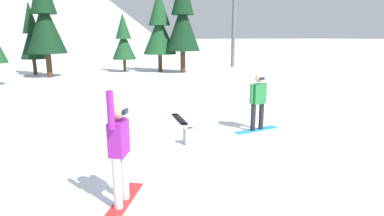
{
  "coord_description": "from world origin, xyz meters",
  "views": [
    {
      "loc": [
        -3.52,
        -6.33,
        2.83
      ],
      "look_at": [
        -0.29,
        1.12,
        1.0
      ],
      "focal_mm": 29.61,
      "sensor_mm": 36.0,
      "label": 1
    }
  ],
  "objects_px": {
    "snowboarder_midground": "(258,101)",
    "pine_tree_young": "(44,17)",
    "loose_snowboard_far_spare": "(179,119)",
    "ski_lift_tower": "(234,4)",
    "pine_tree_broad": "(124,40)",
    "snowboarder_foreground": "(119,151)",
    "pine_tree_tall": "(183,17)",
    "pine_tree_slender": "(159,27)",
    "pine_tree_twin": "(31,35)",
    "backpack_grey": "(190,136)"
  },
  "relations": [
    {
      "from": "snowboarder_midground",
      "to": "pine_tree_young",
      "type": "xyz_separation_m",
      "value": [
        -5.93,
        16.9,
        3.26
      ]
    },
    {
      "from": "loose_snowboard_far_spare",
      "to": "ski_lift_tower",
      "type": "distance_m",
      "value": 21.37
    },
    {
      "from": "pine_tree_broad",
      "to": "snowboarder_midground",
      "type": "bearing_deg",
      "value": -89.2
    },
    {
      "from": "snowboarder_foreground",
      "to": "ski_lift_tower",
      "type": "relative_size",
      "value": 0.2
    },
    {
      "from": "snowboarder_foreground",
      "to": "pine_tree_broad",
      "type": "height_order",
      "value": "pine_tree_broad"
    },
    {
      "from": "pine_tree_tall",
      "to": "pine_tree_young",
      "type": "height_order",
      "value": "pine_tree_tall"
    },
    {
      "from": "snowboarder_midground",
      "to": "pine_tree_slender",
      "type": "height_order",
      "value": "pine_tree_slender"
    },
    {
      "from": "pine_tree_broad",
      "to": "pine_tree_young",
      "type": "relative_size",
      "value": 0.61
    },
    {
      "from": "snowboarder_foreground",
      "to": "loose_snowboard_far_spare",
      "type": "height_order",
      "value": "snowboarder_foreground"
    },
    {
      "from": "pine_tree_slender",
      "to": "snowboarder_foreground",
      "type": "bearing_deg",
      "value": -109.61
    },
    {
      "from": "snowboarder_midground",
      "to": "ski_lift_tower",
      "type": "relative_size",
      "value": 0.17
    },
    {
      "from": "snowboarder_midground",
      "to": "pine_tree_tall",
      "type": "bearing_deg",
      "value": 76.18
    },
    {
      "from": "snowboarder_foreground",
      "to": "pine_tree_twin",
      "type": "height_order",
      "value": "pine_tree_twin"
    },
    {
      "from": "backpack_grey",
      "to": "pine_tree_young",
      "type": "bearing_deg",
      "value": 101.54
    },
    {
      "from": "snowboarder_midground",
      "to": "pine_tree_tall",
      "type": "height_order",
      "value": "pine_tree_tall"
    },
    {
      "from": "loose_snowboard_far_spare",
      "to": "pine_tree_tall",
      "type": "height_order",
      "value": "pine_tree_tall"
    },
    {
      "from": "pine_tree_slender",
      "to": "pine_tree_young",
      "type": "height_order",
      "value": "pine_tree_young"
    },
    {
      "from": "snowboarder_midground",
      "to": "snowboarder_foreground",
      "type": "bearing_deg",
      "value": -149.33
    },
    {
      "from": "pine_tree_young",
      "to": "loose_snowboard_far_spare",
      "type": "bearing_deg",
      "value": -74.02
    },
    {
      "from": "pine_tree_tall",
      "to": "pine_tree_young",
      "type": "bearing_deg",
      "value": 174.41
    },
    {
      "from": "pine_tree_tall",
      "to": "loose_snowboard_far_spare",
      "type": "bearing_deg",
      "value": -112.31
    },
    {
      "from": "snowboarder_foreground",
      "to": "snowboarder_midground",
      "type": "height_order",
      "value": "snowboarder_foreground"
    },
    {
      "from": "pine_tree_broad",
      "to": "pine_tree_slender",
      "type": "bearing_deg",
      "value": -20.47
    },
    {
      "from": "snowboarder_midground",
      "to": "pine_tree_young",
      "type": "distance_m",
      "value": 18.2
    },
    {
      "from": "pine_tree_young",
      "to": "ski_lift_tower",
      "type": "bearing_deg",
      "value": 6.98
    },
    {
      "from": "pine_tree_tall",
      "to": "ski_lift_tower",
      "type": "relative_size",
      "value": 0.76
    },
    {
      "from": "snowboarder_midground",
      "to": "ski_lift_tower",
      "type": "height_order",
      "value": "ski_lift_tower"
    },
    {
      "from": "pine_tree_broad",
      "to": "pine_tree_young",
      "type": "bearing_deg",
      "value": -164.88
    },
    {
      "from": "snowboarder_foreground",
      "to": "pine_tree_slender",
      "type": "bearing_deg",
      "value": 70.39
    },
    {
      "from": "pine_tree_young",
      "to": "pine_tree_tall",
      "type": "bearing_deg",
      "value": -5.59
    },
    {
      "from": "pine_tree_tall",
      "to": "ski_lift_tower",
      "type": "distance_m",
      "value": 7.17
    },
    {
      "from": "pine_tree_tall",
      "to": "snowboarder_foreground",
      "type": "bearing_deg",
      "value": -114.76
    },
    {
      "from": "ski_lift_tower",
      "to": "pine_tree_broad",
      "type": "bearing_deg",
      "value": -177.55
    },
    {
      "from": "snowboarder_midground",
      "to": "loose_snowboard_far_spare",
      "type": "xyz_separation_m",
      "value": [
        -1.72,
        2.18,
        -0.89
      ]
    },
    {
      "from": "loose_snowboard_far_spare",
      "to": "pine_tree_slender",
      "type": "bearing_deg",
      "value": 74.57
    },
    {
      "from": "backpack_grey",
      "to": "pine_tree_tall",
      "type": "height_order",
      "value": "pine_tree_tall"
    },
    {
      "from": "backpack_grey",
      "to": "pine_tree_tall",
      "type": "relative_size",
      "value": 0.06
    },
    {
      "from": "snowboarder_foreground",
      "to": "ski_lift_tower",
      "type": "bearing_deg",
      "value": 55.33
    },
    {
      "from": "snowboarder_foreground",
      "to": "pine_tree_slender",
      "type": "relative_size",
      "value": 0.31
    },
    {
      "from": "pine_tree_slender",
      "to": "loose_snowboard_far_spare",
      "type": "bearing_deg",
      "value": -105.43
    },
    {
      "from": "pine_tree_young",
      "to": "ski_lift_tower",
      "type": "xyz_separation_m",
      "value": [
        16.21,
        1.98,
        1.66
      ]
    },
    {
      "from": "pine_tree_young",
      "to": "pine_tree_slender",
      "type": "bearing_deg",
      "value": 3.48
    },
    {
      "from": "snowboarder_foreground",
      "to": "pine_tree_slender",
      "type": "height_order",
      "value": "pine_tree_slender"
    },
    {
      "from": "snowboarder_foreground",
      "to": "pine_tree_tall",
      "type": "xyz_separation_m",
      "value": [
        8.64,
        18.73,
        3.34
      ]
    },
    {
      "from": "backpack_grey",
      "to": "pine_tree_broad",
      "type": "distance_m",
      "value": 19.05
    },
    {
      "from": "pine_tree_tall",
      "to": "pine_tree_slender",
      "type": "bearing_deg",
      "value": 134.26
    },
    {
      "from": "snowboarder_midground",
      "to": "pine_tree_young",
      "type": "relative_size",
      "value": 0.23
    },
    {
      "from": "pine_tree_twin",
      "to": "ski_lift_tower",
      "type": "relative_size",
      "value": 0.52
    },
    {
      "from": "loose_snowboard_far_spare",
      "to": "pine_tree_broad",
      "type": "bearing_deg",
      "value": 84.85
    },
    {
      "from": "pine_tree_tall",
      "to": "pine_tree_young",
      "type": "relative_size",
      "value": 1.03
    }
  ]
}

